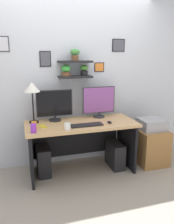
% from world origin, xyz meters
% --- Properties ---
extents(ground_plane, '(8.00, 8.00, 0.00)m').
position_xyz_m(ground_plane, '(0.00, 0.00, 0.00)').
color(ground_plane, gray).
extents(back_wall_assembly, '(4.40, 0.24, 2.70)m').
position_xyz_m(back_wall_assembly, '(-0.00, 0.44, 1.36)').
color(back_wall_assembly, silver).
rests_on(back_wall_assembly, ground).
extents(desk, '(1.56, 0.68, 0.75)m').
position_xyz_m(desk, '(0.00, 0.05, 0.54)').
color(desk, tan).
rests_on(desk, ground).
extents(monitor_left, '(0.52, 0.18, 0.45)m').
position_xyz_m(monitor_left, '(-0.34, 0.22, 0.98)').
color(monitor_left, black).
rests_on(monitor_left, desk).
extents(monitor_right, '(0.50, 0.18, 0.47)m').
position_xyz_m(monitor_right, '(0.34, 0.22, 0.99)').
color(monitor_right, '#2D2D33').
rests_on(monitor_right, desk).
extents(keyboard, '(0.44, 0.14, 0.02)m').
position_xyz_m(keyboard, '(0.03, -0.16, 0.76)').
color(keyboard, black).
rests_on(keyboard, desk).
extents(computer_mouse, '(0.06, 0.09, 0.03)m').
position_xyz_m(computer_mouse, '(0.37, -0.14, 0.77)').
color(computer_mouse, black).
rests_on(computer_mouse, desk).
extents(desk_lamp, '(0.22, 0.22, 0.57)m').
position_xyz_m(desk_lamp, '(-0.64, 0.19, 1.22)').
color(desk_lamp, black).
rests_on(desk_lamp, desk).
extents(cell_phone, '(0.11, 0.15, 0.01)m').
position_xyz_m(cell_phone, '(-0.54, -0.03, 0.76)').
color(cell_phone, yellow).
rests_on(cell_phone, desk).
extents(coffee_mug, '(0.08, 0.08, 0.09)m').
position_xyz_m(coffee_mug, '(-0.25, -0.26, 0.80)').
color(coffee_mug, white).
rests_on(coffee_mug, desk).
extents(pen_cup, '(0.07, 0.07, 0.10)m').
position_xyz_m(pen_cup, '(-0.65, -0.10, 0.80)').
color(pen_cup, orange).
rests_on(pen_cup, desk).
extents(water_cup, '(0.07, 0.07, 0.11)m').
position_xyz_m(water_cup, '(-0.67, -0.24, 0.81)').
color(water_cup, purple).
rests_on(water_cup, desk).
extents(drawer_cabinet, '(0.44, 0.50, 0.55)m').
position_xyz_m(drawer_cabinet, '(1.12, -0.04, 0.28)').
color(drawer_cabinet, '#9E6B38').
rests_on(drawer_cabinet, ground).
extents(printer, '(0.38, 0.34, 0.17)m').
position_xyz_m(printer, '(1.12, -0.04, 0.64)').
color(printer, '#9E9EA3').
rests_on(printer, drawer_cabinet).
extents(computer_tower_left, '(0.18, 0.40, 0.41)m').
position_xyz_m(computer_tower_left, '(-0.55, 0.10, 0.20)').
color(computer_tower_left, black).
rests_on(computer_tower_left, ground).
extents(computer_tower_right, '(0.18, 0.40, 0.38)m').
position_xyz_m(computer_tower_right, '(0.53, 0.00, 0.19)').
color(computer_tower_right, black).
rests_on(computer_tower_right, ground).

